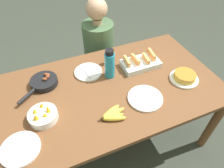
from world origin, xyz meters
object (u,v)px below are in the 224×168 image
at_px(melon_tray, 140,63).
at_px(water_bottle, 110,64).
at_px(empty_plate_far_right, 88,72).
at_px(person_figure, 99,57).
at_px(fruit_bowl_mango, 43,115).
at_px(banana_bunch, 112,115).
at_px(empty_plate_near_front, 20,149).
at_px(empty_plate_far_left, 145,98).
at_px(frittata_plate_center, 184,77).
at_px(skillet, 44,82).
at_px(hot_sauce_bottle, 108,58).

distance_m(melon_tray, water_bottle, 0.30).
distance_m(melon_tray, empty_plate_far_right, 0.45).
bearing_deg(empty_plate_far_right, melon_tray, -11.19).
bearing_deg(person_figure, fruit_bowl_mango, -129.86).
xyz_separation_m(banana_bunch, empty_plate_far_right, (-0.01, 0.49, -0.01)).
xyz_separation_m(empty_plate_near_front, water_bottle, (0.73, 0.40, 0.11)).
distance_m(melon_tray, empty_plate_far_left, 0.38).
xyz_separation_m(empty_plate_near_front, person_figure, (0.85, 0.99, -0.26)).
distance_m(frittata_plate_center, empty_plate_near_front, 1.27).
distance_m(banana_bunch, fruit_bowl_mango, 0.46).
bearing_deg(skillet, frittata_plate_center, 121.28).
bearing_deg(empty_plate_near_front, empty_plate_far_right, 40.57).
relative_size(skillet, empty_plate_far_right, 1.36).
height_order(melon_tray, water_bottle, water_bottle).
xyz_separation_m(empty_plate_near_front, empty_plate_far_left, (0.88, 0.06, -0.00)).
bearing_deg(melon_tray, hot_sauce_bottle, 150.33).
xyz_separation_m(banana_bunch, empty_plate_near_front, (-0.59, -0.01, -0.01)).
relative_size(banana_bunch, fruit_bowl_mango, 0.98).
bearing_deg(empty_plate_far_left, person_figure, 91.95).
xyz_separation_m(melon_tray, water_bottle, (-0.29, -0.01, 0.09)).
xyz_separation_m(banana_bunch, hot_sauce_bottle, (0.19, 0.54, 0.04)).
distance_m(skillet, frittata_plate_center, 1.11).
xyz_separation_m(empty_plate_far_left, person_figure, (-0.03, 0.93, -0.26)).
relative_size(melon_tray, water_bottle, 1.26).
xyz_separation_m(frittata_plate_center, empty_plate_far_left, (-0.39, -0.06, -0.02)).
height_order(banana_bunch, empty_plate_far_right, banana_bunch).
distance_m(skillet, fruit_bowl_mango, 0.33).
xyz_separation_m(fruit_bowl_mango, hot_sauce_bottle, (0.62, 0.38, 0.02)).
xyz_separation_m(frittata_plate_center, empty_plate_near_front, (-1.27, -0.12, -0.02)).
xyz_separation_m(empty_plate_far_right, fruit_bowl_mango, (-0.42, -0.33, 0.03)).
bearing_deg(empty_plate_near_front, melon_tray, 21.85).
distance_m(banana_bunch, water_bottle, 0.42).
bearing_deg(hot_sauce_bottle, empty_plate_far_left, -78.78).
height_order(skillet, fruit_bowl_mango, fruit_bowl_mango).
relative_size(fruit_bowl_mango, hot_sauce_bottle, 1.46).
bearing_deg(frittata_plate_center, banana_bunch, -170.33).
height_order(empty_plate_near_front, fruit_bowl_mango, fruit_bowl_mango).
bearing_deg(melon_tray, water_bottle, -177.23).
bearing_deg(empty_plate_far_right, fruit_bowl_mango, -142.01).
distance_m(skillet, water_bottle, 0.53).
bearing_deg(hot_sauce_bottle, skillet, -174.75).
bearing_deg(person_figure, water_bottle, -100.73).
relative_size(skillet, person_figure, 0.28).
distance_m(banana_bunch, skillet, 0.62).
bearing_deg(fruit_bowl_mango, water_bottle, 21.49).
relative_size(melon_tray, person_figure, 0.29).
bearing_deg(empty_plate_near_front, banana_bunch, 0.92).
bearing_deg(skillet, fruit_bowl_mango, 41.30).
relative_size(melon_tray, hot_sauce_bottle, 2.45).
height_order(banana_bunch, empty_plate_far_left, banana_bunch).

